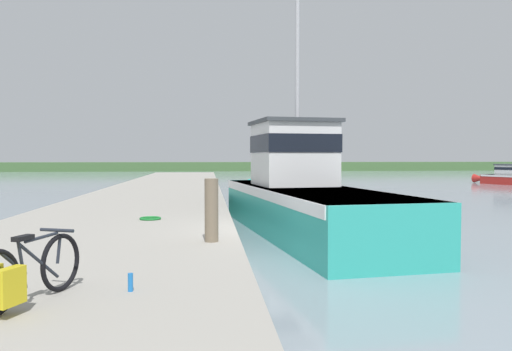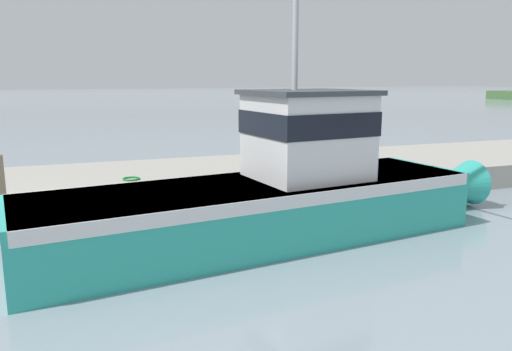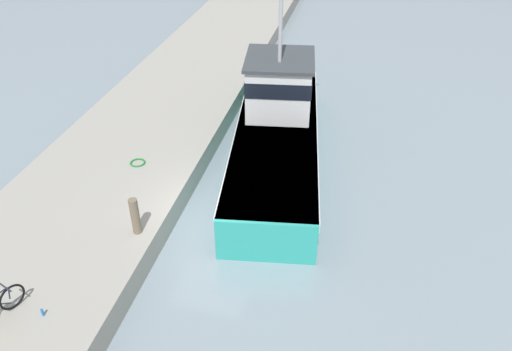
{
  "view_description": "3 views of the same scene",
  "coord_description": "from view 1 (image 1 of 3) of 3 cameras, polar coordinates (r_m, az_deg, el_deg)",
  "views": [
    {
      "loc": [
        -1.79,
        -10.77,
        2.42
      ],
      "look_at": [
        -0.6,
        1.48,
        1.95
      ],
      "focal_mm": 35.0,
      "sensor_mm": 36.0,
      "label": 1
    },
    {
      "loc": [
        12.24,
        0.4,
        3.96
      ],
      "look_at": [
        0.05,
        4.83,
        1.38
      ],
      "focal_mm": 35.0,
      "sensor_mm": 36.0,
      "label": 2
    },
    {
      "loc": [
        4.08,
        -11.56,
        10.44
      ],
      "look_at": [
        1.19,
        1.31,
        1.39
      ],
      "focal_mm": 35.0,
      "sensor_mm": 36.0,
      "label": 3
    }
  ],
  "objects": [
    {
      "name": "mooring_post",
      "position": [
        9.32,
        -5.11,
        -3.97
      ],
      "size": [
        0.26,
        0.26,
        1.17
      ],
      "primitive_type": "cylinder",
      "color": "#756651",
      "rests_on": "dock_pier"
    },
    {
      "name": "hose_coil",
      "position": [
        12.87,
        -11.99,
        -4.81
      ],
      "size": [
        0.54,
        0.54,
        0.06
      ],
      "primitive_type": "torus",
      "color": "#197A2D",
      "rests_on": "dock_pier"
    },
    {
      "name": "water_bottle_by_bike",
      "position": [
        6.15,
        -14.15,
        -11.75
      ],
      "size": [
        0.06,
        0.06,
        0.21
      ],
      "primitive_type": "cylinder",
      "color": "blue",
      "rests_on": "dock_pier"
    },
    {
      "name": "dock_pier",
      "position": [
        11.18,
        -17.34,
        -8.24
      ],
      "size": [
        5.76,
        80.0,
        0.84
      ],
      "primitive_type": "cube",
      "color": "#A39E93",
      "rests_on": "ground_plane"
    },
    {
      "name": "ground_plane",
      "position": [
        11.18,
        3.84,
        -10.34
      ],
      "size": [
        320.0,
        320.0,
        0.0
      ],
      "primitive_type": "plane",
      "color": "#84939E"
    },
    {
      "name": "bicycle_touring",
      "position": [
        5.87,
        -25.3,
        -10.22
      ],
      "size": [
        0.78,
        1.59,
        0.75
      ],
      "rotation": [
        0.0,
        0.0,
        -0.37
      ],
      "color": "black",
      "rests_on": "dock_pier"
    },
    {
      "name": "fishing_boat_main",
      "position": [
        16.14,
        5.11,
        -2.09
      ],
      "size": [
        4.44,
        13.28,
        10.92
      ],
      "rotation": [
        0.0,
        0.0,
        0.13
      ],
      "color": "teal",
      "rests_on": "ground_plane"
    },
    {
      "name": "far_shoreline",
      "position": [
        90.45,
        15.02,
        1.03
      ],
      "size": [
        180.0,
        5.0,
        1.49
      ],
      "primitive_type": "cube",
      "color": "#426638",
      "rests_on": "ground_plane"
    }
  ]
}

